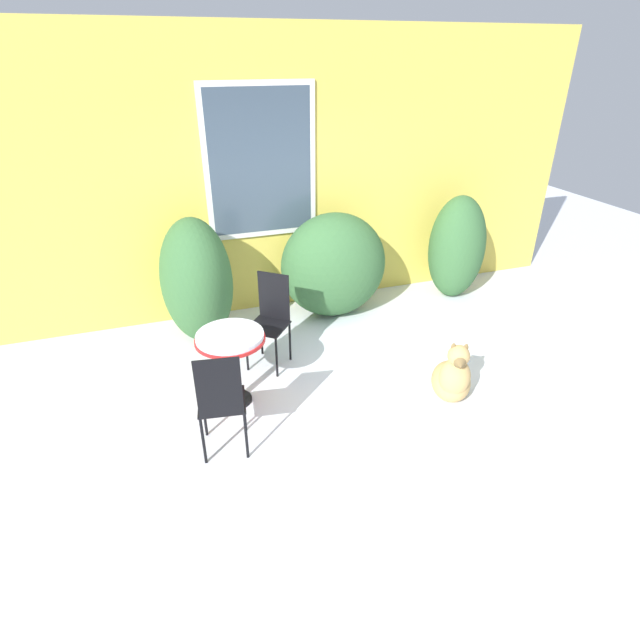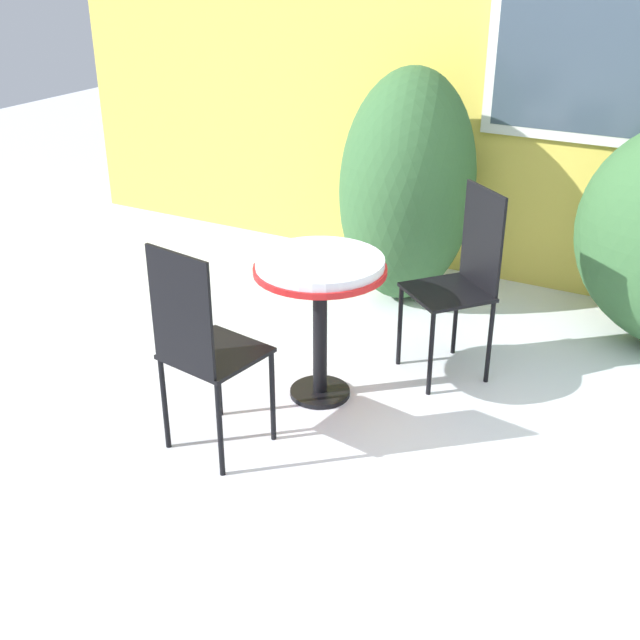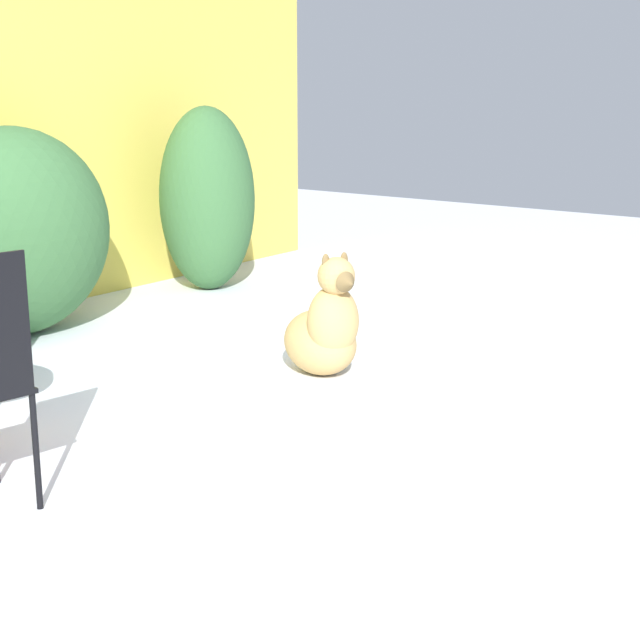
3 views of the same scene
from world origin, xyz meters
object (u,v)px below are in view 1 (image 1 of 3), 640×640
(patio_table, at_px, (231,345))
(dog, at_px, (452,378))
(patio_chair_near_table, at_px, (270,317))
(patio_chair_far_side, at_px, (221,400))

(patio_table, relative_size, dog, 1.07)
(patio_chair_near_table, relative_size, dog, 1.42)
(patio_chair_near_table, xyz_separation_m, patio_chair_far_side, (-0.70, -1.22, 0.00))
(patio_chair_far_side, xyz_separation_m, dog, (2.13, 0.02, -0.29))
(patio_table, relative_size, patio_chair_far_side, 0.75)
(patio_table, distance_m, patio_chair_far_side, 0.69)
(dog, bearing_deg, patio_table, -172.86)
(patio_chair_near_table, distance_m, patio_chair_far_side, 1.41)
(patio_chair_near_table, bearing_deg, patio_chair_far_side, -80.33)
(patio_table, xyz_separation_m, patio_chair_far_side, (-0.20, -0.66, -0.08))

